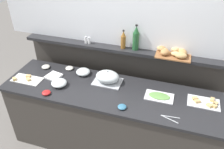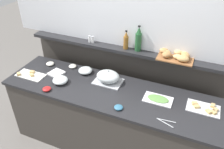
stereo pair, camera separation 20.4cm
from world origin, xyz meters
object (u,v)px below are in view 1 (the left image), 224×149
(cold_cuts_platter, at_px, (159,96))
(pepper_shaker, at_px, (89,40))
(serving_tongs, at_px, (170,118))
(napkin_stack, at_px, (54,76))
(sandwich_platter_side, at_px, (26,79))
(wine_bottle_green, at_px, (136,39))
(serving_cloche, at_px, (107,77))
(condiment_bowl_cream, at_px, (69,68))
(vinegar_bottle_amber, at_px, (123,40))
(bread_basket, at_px, (174,52))
(sandwich_platter_front, at_px, (205,103))
(glass_bowl_large, at_px, (83,72))
(condiment_bowl_dark, at_px, (122,107))
(condiment_bowl_teal, at_px, (46,93))
(condiment_bowl_red, at_px, (46,67))
(salt_shaker, at_px, (86,40))
(glass_bowl_medium, at_px, (59,83))

(cold_cuts_platter, relative_size, pepper_shaker, 3.59)
(serving_tongs, relative_size, napkin_stack, 1.10)
(sandwich_platter_side, relative_size, wine_bottle_green, 1.16)
(serving_cloche, distance_m, condiment_bowl_cream, 0.59)
(vinegar_bottle_amber, bearing_deg, pepper_shaker, -178.80)
(bread_basket, bearing_deg, sandwich_platter_front, -42.74)
(sandwich_platter_front, bearing_deg, glass_bowl_large, 175.04)
(condiment_bowl_dark, bearing_deg, serving_cloche, 126.57)
(sandwich_platter_front, height_order, serving_tongs, sandwich_platter_front)
(condiment_bowl_dark, relative_size, wine_bottle_green, 0.29)
(condiment_bowl_dark, bearing_deg, condiment_bowl_teal, -178.03)
(sandwich_platter_side, height_order, serving_cloche, serving_cloche)
(cold_cuts_platter, xyz_separation_m, condiment_bowl_cream, (-1.21, 0.22, 0.01))
(glass_bowl_large, distance_m, serving_tongs, 1.23)
(glass_bowl_large, xyz_separation_m, serving_tongs, (1.13, -0.47, -0.03))
(condiment_bowl_dark, distance_m, pepper_shaker, 1.02)
(serving_cloche, xyz_separation_m, condiment_bowl_red, (-0.89, 0.06, -0.05))
(condiment_bowl_dark, distance_m, bread_basket, 0.90)
(cold_cuts_platter, bearing_deg, glass_bowl_large, 170.36)
(sandwich_platter_side, height_order, salt_shaker, salt_shaker)
(condiment_bowl_cream, bearing_deg, bread_basket, 8.86)
(cold_cuts_platter, xyz_separation_m, salt_shaker, (-1.03, 0.40, 0.36))
(cold_cuts_platter, distance_m, condiment_bowl_dark, 0.46)
(condiment_bowl_red, xyz_separation_m, bread_basket, (1.59, 0.26, 0.34))
(vinegar_bottle_amber, bearing_deg, serving_cloche, -107.09)
(condiment_bowl_teal, bearing_deg, wine_bottle_green, 42.25)
(condiment_bowl_cream, bearing_deg, glass_bowl_medium, -82.63)
(sandwich_platter_side, xyz_separation_m, serving_cloche, (0.97, 0.26, 0.06))
(condiment_bowl_cream, distance_m, serving_tongs, 1.45)
(condiment_bowl_red, bearing_deg, bread_basket, 9.39)
(glass_bowl_large, xyz_separation_m, salt_shaker, (-0.04, 0.24, 0.33))
(sandwich_platter_side, height_order, serving_tongs, sandwich_platter_side)
(glass_bowl_large, relative_size, glass_bowl_medium, 0.96)
(condiment_bowl_dark, height_order, pepper_shaker, pepper_shaker)
(pepper_shaker, bearing_deg, bread_basket, 0.70)
(bread_basket, bearing_deg, serving_tongs, -84.15)
(glass_bowl_large, height_order, serving_tongs, glass_bowl_large)
(cold_cuts_platter, height_order, napkin_stack, same)
(glass_bowl_large, distance_m, wine_bottle_green, 0.78)
(condiment_bowl_red, xyz_separation_m, condiment_bowl_cream, (0.31, 0.06, -0.00))
(serving_tongs, bearing_deg, napkin_stack, 168.35)
(serving_cloche, relative_size, condiment_bowl_cream, 3.29)
(salt_shaker, bearing_deg, serving_tongs, -31.03)
(serving_cloche, bearing_deg, condiment_bowl_dark, -53.43)
(sandwich_platter_side, relative_size, glass_bowl_medium, 2.00)
(condiment_bowl_red, distance_m, vinegar_bottle_amber, 1.10)
(condiment_bowl_red, distance_m, condiment_bowl_dark, 1.26)
(condiment_bowl_red, height_order, napkin_stack, condiment_bowl_red)
(condiment_bowl_dark, bearing_deg, bread_basket, 59.95)
(sandwich_platter_front, distance_m, salt_shaker, 1.59)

